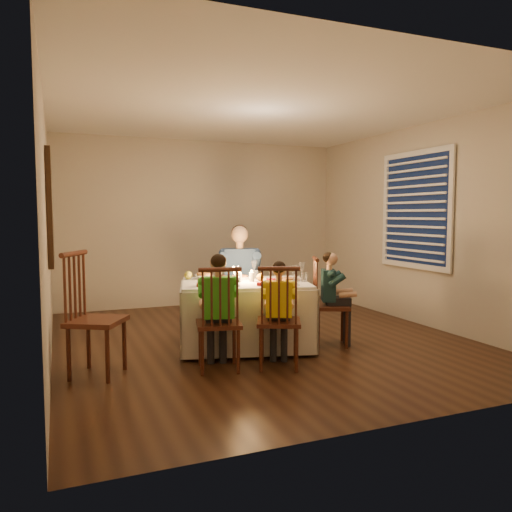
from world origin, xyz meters
name	(u,v)px	position (x,y,z in m)	size (l,w,h in m)	color
ground	(262,340)	(0.00, 0.00, 0.00)	(5.00, 5.00, 0.00)	black
wall_left	(47,229)	(-2.25, 0.00, 1.30)	(0.02, 5.00, 2.60)	#BBB49F
wall_right	(422,225)	(2.25, 0.00, 1.30)	(0.02, 5.00, 2.60)	#BBB49F
wall_back	(202,223)	(0.00, 2.50, 1.30)	(4.50, 0.02, 2.60)	#BBB49F
ceiling	(262,110)	(0.00, 0.00, 2.60)	(5.00, 5.00, 0.00)	white
dining_table	(245,301)	(-0.29, -0.23, 0.51)	(1.58, 1.31, 0.69)	silver
chair_adult	(240,332)	(-0.10, 0.47, 0.00)	(0.40, 0.38, 0.98)	#3C1C10
chair_near_left	(219,370)	(-0.80, -0.87, 0.00)	(0.40, 0.38, 0.98)	#3C1C10
chair_near_right	(279,367)	(-0.25, -1.00, 0.00)	(0.40, 0.38, 0.98)	#3C1C10
chair_end	(330,344)	(0.62, -0.47, 0.00)	(0.40, 0.38, 0.98)	#3C1C10
chair_extra	(98,375)	(-1.86, -0.62, 0.00)	(0.46, 0.44, 1.12)	#3C1C10
adult	(240,332)	(-0.10, 0.47, 0.00)	(0.49, 0.45, 1.31)	navy
child_green	(219,370)	(-0.80, -0.87, 0.00)	(0.36, 0.33, 1.08)	green
child_yellow	(279,367)	(-0.25, -1.00, 0.00)	(0.32, 0.29, 1.01)	yellow
child_teal	(330,344)	(0.62, -0.47, 0.00)	(0.33, 0.30, 1.03)	#17353B
setting_adult	(240,278)	(-0.25, 0.06, 0.73)	(0.26, 0.26, 0.02)	silver
setting_green	(219,285)	(-0.64, -0.42, 0.73)	(0.26, 0.26, 0.02)	silver
setting_yellow	(279,284)	(-0.05, -0.57, 0.73)	(0.26, 0.26, 0.02)	silver
setting_teal	(287,280)	(0.16, -0.33, 0.73)	(0.26, 0.26, 0.02)	silver
candle_left	(239,277)	(-0.36, -0.21, 0.77)	(0.06, 0.06, 0.10)	silver
candle_right	(252,277)	(-0.22, -0.24, 0.77)	(0.06, 0.06, 0.10)	silver
squash	(188,275)	(-0.81, 0.21, 0.76)	(0.09, 0.09, 0.09)	yellow
orange_fruit	(260,277)	(-0.12, -0.22, 0.76)	(0.08, 0.08, 0.08)	orange
serving_bowl	(204,277)	(-0.64, 0.16, 0.74)	(0.20, 0.20, 0.05)	silver
wall_mirror	(50,209)	(-2.22, 0.30, 1.50)	(0.06, 0.95, 1.15)	black
window_blinds	(415,210)	(2.21, 0.10, 1.50)	(0.07, 1.34, 1.54)	black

